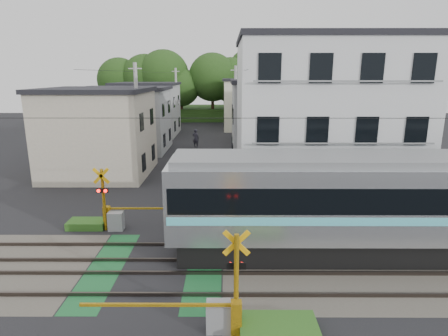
{
  "coord_description": "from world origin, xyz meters",
  "views": [
    {
      "loc": [
        2.7,
        -12.97,
        7.19
      ],
      "look_at": [
        2.62,
        5.0,
        2.7
      ],
      "focal_mm": 30.0,
      "sensor_mm": 36.0,
      "label": 1
    }
  ],
  "objects_px": {
    "crossing_signal_far": "(114,215)",
    "pedestrian": "(196,138)",
    "commuter_train": "(420,203)",
    "crossing_signal_near": "(222,310)",
    "apartment_block": "(322,118)"
  },
  "relations": [
    {
      "from": "crossing_signal_far",
      "to": "pedestrian",
      "type": "xyz_separation_m",
      "value": [
        2.25,
        20.9,
        0.23
      ]
    },
    {
      "from": "commuter_train",
      "to": "crossing_signal_near",
      "type": "xyz_separation_m",
      "value": [
        -7.89,
        -4.85,
        -1.49
      ]
    },
    {
      "from": "commuter_train",
      "to": "pedestrian",
      "type": "bearing_deg",
      "value": 114.84
    },
    {
      "from": "apartment_block",
      "to": "pedestrian",
      "type": "relative_size",
      "value": 5.42
    },
    {
      "from": "apartment_block",
      "to": "pedestrian",
      "type": "height_order",
      "value": "apartment_block"
    },
    {
      "from": "crossing_signal_far",
      "to": "pedestrian",
      "type": "height_order",
      "value": "crossing_signal_far"
    },
    {
      "from": "apartment_block",
      "to": "pedestrian",
      "type": "xyz_separation_m",
      "value": [
        -8.84,
        15.06,
        -3.71
      ]
    },
    {
      "from": "crossing_signal_near",
      "to": "apartment_block",
      "type": "relative_size",
      "value": 0.46
    },
    {
      "from": "commuter_train",
      "to": "crossing_signal_far",
      "type": "relative_size",
      "value": 4.24
    },
    {
      "from": "commuter_train",
      "to": "crossing_signal_near",
      "type": "bearing_deg",
      "value": -148.4
    },
    {
      "from": "commuter_train",
      "to": "pedestrian",
      "type": "xyz_separation_m",
      "value": [
        -10.81,
        23.36,
        -1.26
      ]
    },
    {
      "from": "commuter_train",
      "to": "crossing_signal_near",
      "type": "relative_size",
      "value": 4.24
    },
    {
      "from": "crossing_signal_near",
      "to": "crossing_signal_far",
      "type": "relative_size",
      "value": 1.0
    },
    {
      "from": "crossing_signal_near",
      "to": "pedestrian",
      "type": "distance_m",
      "value": 28.36
    },
    {
      "from": "commuter_train",
      "to": "crossing_signal_far",
      "type": "height_order",
      "value": "commuter_train"
    }
  ]
}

